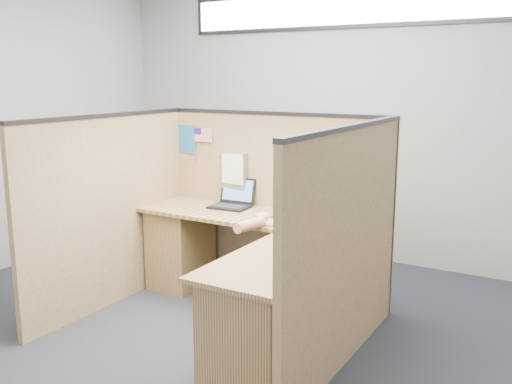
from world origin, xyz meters
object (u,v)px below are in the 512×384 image
Objects in this scene: mouse at (263,220)px; keyboard at (280,224)px; laptop at (234,200)px; l_desk at (249,274)px.

keyboard is at bearing -6.81° from mouse.
mouse is (0.49, -0.35, -0.03)m from laptop.
laptop is 0.61m from mouse.
l_desk is 4.71× the size of keyboard.
laptop is at bearing 144.09° from mouse.
l_desk is 0.43m from keyboard.
laptop reaches higher than mouse.
laptop is 0.75m from keyboard.
keyboard is at bearing 51.57° from l_desk.
laptop reaches higher than l_desk.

